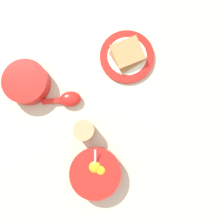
{
  "coord_description": "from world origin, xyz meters",
  "views": [
    {
      "loc": [
        -0.11,
        0.07,
        0.82
      ],
      "look_at": [
        -0.02,
        0.03,
        0.02
      ],
      "focal_mm": 35.0,
      "sensor_mm": 36.0,
      "label": 1
    }
  ],
  "objects": [
    {
      "name": "toast_sandwich",
      "position": [
        0.14,
        -0.13,
        0.03
      ],
      "size": [
        0.11,
        0.12,
        0.03
      ],
      "color": "#9E7042",
      "rests_on": "toast_plate"
    },
    {
      "name": "egg_bowl",
      "position": [
        -0.19,
        0.18,
        0.03
      ],
      "size": [
        0.18,
        0.18,
        0.08
      ],
      "color": "red",
      "rests_on": "ground_plane"
    },
    {
      "name": "toast_plate",
      "position": [
        0.14,
        -0.13,
        0.01
      ],
      "size": [
        0.21,
        0.21,
        0.01
      ],
      "color": "red",
      "rests_on": "ground_plane"
    },
    {
      "name": "congee_bowl",
      "position": [
        0.22,
        0.26,
        0.03
      ],
      "size": [
        0.16,
        0.16,
        0.06
      ],
      "color": "red",
      "rests_on": "ground_plane"
    },
    {
      "name": "drinking_cup",
      "position": [
        -0.04,
        0.15,
        0.04
      ],
      "size": [
        0.07,
        0.07,
        0.07
      ],
      "color": "tan",
      "rests_on": "ground_plane"
    },
    {
      "name": "soup_spoon",
      "position": [
        0.1,
        0.15,
        0.02
      ],
      "size": [
        0.09,
        0.15,
        0.04
      ],
      "color": "red",
      "rests_on": "ground_plane"
    },
    {
      "name": "ground_plane",
      "position": [
        0.0,
        0.0,
        0.0
      ],
      "size": [
        3.0,
        3.0,
        0.0
      ],
      "primitive_type": "plane",
      "color": "beige"
    }
  ]
}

